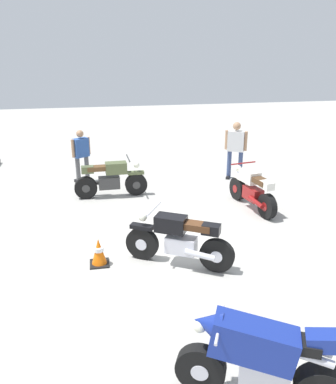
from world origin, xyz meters
The scene contains 8 objects.
ground_plane centered at (0.00, 0.00, 0.00)m, with size 40.00×40.00×0.00m, color #ADAAA3.
motorcycle_olive_vintage centered at (2.94, 0.84, 0.49)m, with size 0.70×1.95×1.07m.
motorcycle_black_cruiser centered at (-0.96, -0.21, 0.52)m, with size 1.13×1.88×1.09m.
motorcycle_cream_vintage centered at (1.43, -2.58, 0.49)m, with size 1.95×0.70×1.07m.
motorcycle_blue_sportbike centered at (-4.12, -0.45, 0.59)m, with size 1.03×1.86×1.14m.
person_in_blue_shirt centered at (4.35, 1.60, 0.88)m, with size 0.48×0.57×1.57m.
person_in_white_shirt centered at (3.83, -2.97, 1.00)m, with size 0.49×0.63×1.74m.
traffic_cone centered at (-0.67, 1.26, 0.26)m, with size 0.36×0.36×0.53m.
Camera 1 is at (-7.48, 1.23, 3.89)m, focal length 37.88 mm.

